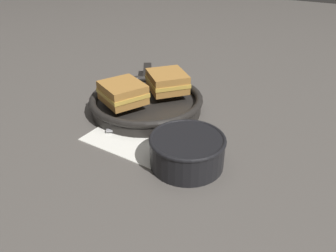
{
  "coord_description": "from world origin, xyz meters",
  "views": [
    {
      "loc": [
        0.3,
        -0.51,
        0.38
      ],
      "look_at": [
        -0.01,
        0.0,
        0.03
      ],
      "focal_mm": 35.0,
      "sensor_mm": 36.0,
      "label": 1
    }
  ],
  "objects_px": {
    "spoon": "(152,129)",
    "skillet": "(146,102)",
    "soup_bowl": "(187,149)",
    "sandwich_near_left": "(167,81)",
    "sandwich_near_right": "(123,92)"
  },
  "relations": [
    {
      "from": "spoon",
      "to": "skillet",
      "type": "relative_size",
      "value": 0.35
    },
    {
      "from": "sandwich_near_right",
      "to": "skillet",
      "type": "bearing_deg",
      "value": 66.12
    },
    {
      "from": "sandwich_near_right",
      "to": "sandwich_near_left",
      "type": "bearing_deg",
      "value": 64.48
    },
    {
      "from": "spoon",
      "to": "skillet",
      "type": "height_order",
      "value": "skillet"
    },
    {
      "from": "spoon",
      "to": "sandwich_near_right",
      "type": "xyz_separation_m",
      "value": [
        -0.1,
        0.03,
        0.06
      ]
    },
    {
      "from": "skillet",
      "to": "sandwich_near_right",
      "type": "distance_m",
      "value": 0.08
    },
    {
      "from": "sandwich_near_left",
      "to": "sandwich_near_right",
      "type": "bearing_deg",
      "value": -115.52
    },
    {
      "from": "soup_bowl",
      "to": "sandwich_near_left",
      "type": "relative_size",
      "value": 1.07
    },
    {
      "from": "skillet",
      "to": "sandwich_near_right",
      "type": "relative_size",
      "value": 2.82
    },
    {
      "from": "soup_bowl",
      "to": "spoon",
      "type": "height_order",
      "value": "soup_bowl"
    },
    {
      "from": "skillet",
      "to": "spoon",
      "type": "bearing_deg",
      "value": -49.35
    },
    {
      "from": "skillet",
      "to": "sandwich_near_left",
      "type": "distance_m",
      "value": 0.08
    },
    {
      "from": "skillet",
      "to": "sandwich_near_right",
      "type": "xyz_separation_m",
      "value": [
        -0.03,
        -0.06,
        0.04
      ]
    },
    {
      "from": "spoon",
      "to": "sandwich_near_left",
      "type": "bearing_deg",
      "value": 71.95
    },
    {
      "from": "skillet",
      "to": "sandwich_near_right",
      "type": "height_order",
      "value": "sandwich_near_right"
    }
  ]
}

